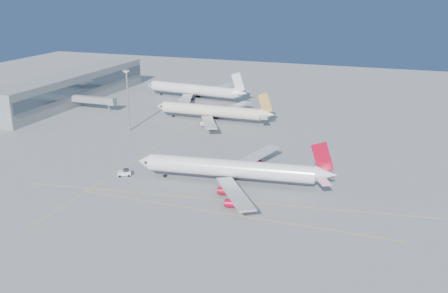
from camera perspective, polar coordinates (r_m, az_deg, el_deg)
ground at (r=148.37m, az=0.53°, el=-5.22°), size 500.00×500.00×0.00m
terminal at (r=271.57m, az=-16.83°, el=6.51°), size 18.40×110.00×15.00m
jet_bridge at (r=249.24m, az=-14.46°, el=5.16°), size 23.60×3.60×6.90m
taxiway_lines at (r=158.79m, az=-3.75°, el=-3.63°), size 118.86×140.00×0.02m
airliner_virgin at (r=152.95m, az=1.16°, el=-2.60°), size 62.41×55.69×15.40m
airliner_etihad at (r=223.13m, az=-1.17°, el=4.07°), size 56.20×52.08×14.71m
airliner_third at (r=266.85m, az=-3.33°, el=6.49°), size 60.43×55.42×16.21m
pushback_tug at (r=163.16m, az=-11.29°, el=-2.95°), size 4.60×3.96×2.32m
light_mast at (r=209.42m, az=-10.95°, el=5.77°), size 2.20×2.20×25.50m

